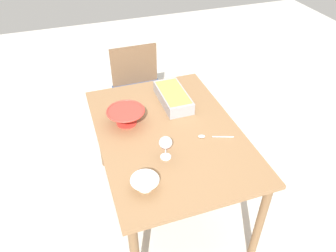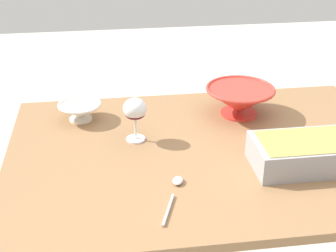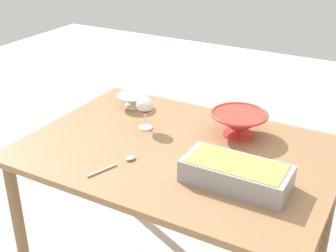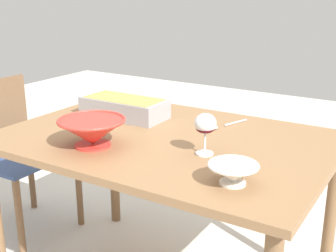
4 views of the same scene
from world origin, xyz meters
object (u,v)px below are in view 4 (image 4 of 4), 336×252
Objects in this scene: chair at (12,149)px; casserole_dish at (124,106)px; small_bowl at (233,172)px; serving_spoon at (221,126)px; dining_table at (166,156)px; mixing_bowl at (92,131)px; wine_glass at (205,126)px.

casserole_dish is (-0.70, -0.10, 0.31)m from chair.
small_bowl reaches higher than serving_spoon.
dining_table is 0.36m from casserole_dish.
mixing_bowl is at bearing 161.12° from chair.
mixing_bowl is (0.40, 0.14, -0.05)m from wine_glass.
mixing_bowl is 0.56m from serving_spoon.
dining_table is at bearing -125.68° from mixing_bowl.
dining_table is 0.33m from mixing_bowl.
small_bowl is (-0.59, 0.03, -0.02)m from mixing_bowl.
wine_glass is 0.27m from small_bowl.
wine_glass is 0.97× the size of small_bowl.
chair is 5.49× the size of wine_glass.
casserole_dish is 0.40m from mixing_bowl.
chair is 5.31× the size of small_bowl.
mixing_bowl is (-0.83, 0.28, 0.32)m from chair.
wine_glass is at bearing 156.26° from casserole_dish.
small_bowl is (-0.19, 0.18, -0.07)m from wine_glass.
wine_glass is at bearing 105.03° from serving_spoon.
chair is 1.29m from wine_glass.
serving_spoon reaches higher than dining_table.
chair reaches higher than serving_spoon.
dining_table is 8.53× the size of wine_glass.
dining_table is 0.28m from serving_spoon.
chair is at bearing -6.49° from wine_glass.
mixing_bowl is at bearing 109.79° from casserole_dish.
mixing_bowl is 1.62× the size of small_bowl.
mixing_bowl reaches higher than chair.
casserole_dish is (0.31, -0.14, 0.13)m from dining_table.
wine_glass reaches higher than small_bowl.
chair is at bearing 7.78° from casserole_dish.
casserole_dish is (0.53, -0.24, -0.06)m from wine_glass.
chair is 3.28× the size of mixing_bowl.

